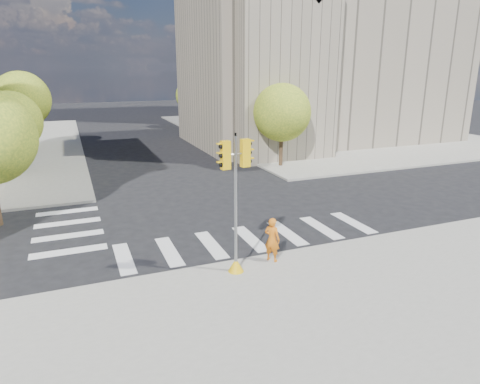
% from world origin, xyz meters
% --- Properties ---
extents(ground, '(160.00, 160.00, 0.00)m').
position_xyz_m(ground, '(0.00, 0.00, 0.00)').
color(ground, black).
rests_on(ground, ground).
extents(sidewalk_near, '(30.00, 14.00, 0.15)m').
position_xyz_m(sidewalk_near, '(0.00, -11.00, 0.07)').
color(sidewalk_near, gray).
rests_on(sidewalk_near, ground).
extents(sidewalk_far_right, '(28.00, 40.00, 0.15)m').
position_xyz_m(sidewalk_far_right, '(20.00, 26.00, 0.07)').
color(sidewalk_far_right, gray).
rests_on(sidewalk_far_right, ground).
extents(civic_building, '(26.00, 16.00, 19.39)m').
position_xyz_m(civic_building, '(15.59, 19.12, 7.26)').
color(civic_building, gray).
rests_on(civic_building, ground).
extents(office_tower, '(20.00, 18.00, 30.00)m').
position_xyz_m(office_tower, '(22.00, 42.00, 15.00)').
color(office_tower, '#9EA0A3').
rests_on(office_tower, ground).
extents(tree_lw_mid, '(4.00, 4.00, 5.77)m').
position_xyz_m(tree_lw_mid, '(-10.50, 14.00, 3.76)').
color(tree_lw_mid, '#382616').
rests_on(tree_lw_mid, ground).
extents(tree_lw_far, '(4.80, 4.80, 6.95)m').
position_xyz_m(tree_lw_far, '(-10.50, 24.00, 4.54)').
color(tree_lw_far, '#382616').
rests_on(tree_lw_far, ground).
extents(tree_re_near, '(4.20, 4.20, 6.16)m').
position_xyz_m(tree_re_near, '(7.50, 10.00, 4.05)').
color(tree_re_near, '#382616').
rests_on(tree_re_near, ground).
extents(tree_re_mid, '(4.60, 4.60, 6.66)m').
position_xyz_m(tree_re_mid, '(7.50, 22.00, 4.35)').
color(tree_re_mid, '#382616').
rests_on(tree_re_mid, ground).
extents(tree_re_far, '(4.00, 4.00, 5.88)m').
position_xyz_m(tree_re_far, '(7.50, 34.00, 3.87)').
color(tree_re_far, '#382616').
rests_on(tree_re_far, ground).
extents(lamp_near, '(0.35, 0.18, 8.11)m').
position_xyz_m(lamp_near, '(8.00, 14.00, 4.58)').
color(lamp_near, black).
rests_on(lamp_near, sidewalk_far_right).
extents(lamp_far, '(0.35, 0.18, 8.11)m').
position_xyz_m(lamp_far, '(8.00, 28.00, 4.58)').
color(lamp_far, black).
rests_on(lamp_far, sidewalk_far_right).
extents(traffic_signal, '(1.08, 0.56, 5.00)m').
position_xyz_m(traffic_signal, '(-1.92, -4.93, 2.29)').
color(traffic_signal, '#E3AF0B').
rests_on(traffic_signal, sidewalk_near).
extents(photographer, '(0.71, 0.75, 1.72)m').
position_xyz_m(photographer, '(-0.33, -4.60, 1.01)').
color(photographer, orange).
rests_on(photographer, sidewalk_near).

